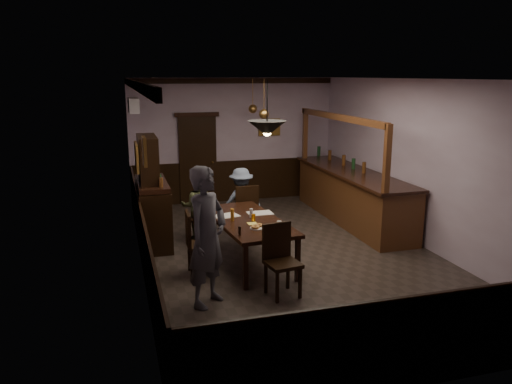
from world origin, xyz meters
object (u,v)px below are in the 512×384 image
object	(u,v)px
chair_near	(280,256)
pendant_brass_far	(253,109)
chair_side	(196,241)
dining_table	(248,223)
chair_far_left	(201,216)
coffee_cup	(279,223)
sideboard	(152,201)
bar_counter	(352,194)
person_seated_left	(197,206)
soda_can	(253,218)
chair_far_right	(246,209)
person_seated_right	(241,201)
pendant_brass_mid	(264,114)
pendant_iron	(267,128)
person_standing	(207,237)

from	to	relation	value
chair_near	pendant_brass_far	xyz separation A→B (m)	(0.95, 4.84, 1.74)
chair_side	dining_table	bearing A→B (deg)	-71.06
chair_far_left	coffee_cup	world-z (taller)	chair_far_left
sideboard	bar_counter	distance (m)	4.22
dining_table	person_seated_left	bearing A→B (deg)	111.84
soda_can	chair_far_left	bearing A→B (deg)	114.45
chair_far_left	pendant_brass_far	size ratio (longest dim) A/B	1.13
chair_far_right	pendant_brass_far	distance (m)	2.92
chair_far_left	chair_far_right	xyz separation A→B (m)	(0.87, 0.08, 0.06)
chair_far_left	person_seated_left	world-z (taller)	person_seated_left
dining_table	bar_counter	xyz separation A→B (m)	(2.77, 1.75, -0.11)
chair_side	person_seated_right	bearing A→B (deg)	-31.01
chair_far_right	pendant_brass_mid	size ratio (longest dim) A/B	1.28
dining_table	pendant_iron	distance (m)	1.82
dining_table	chair_side	xyz separation A→B (m)	(-0.91, -0.28, -0.13)
chair_side	person_seated_left	xyz separation A→B (m)	(0.31, 1.78, 0.08)
dining_table	pendant_iron	bearing A→B (deg)	-84.35
person_seated_right	chair_far_left	bearing A→B (deg)	17.11
dining_table	person_standing	bearing A→B (deg)	-124.38
sideboard	pendant_brass_far	world-z (taller)	pendant_brass_far
chair_near	person_standing	bearing A→B (deg)	173.27
dining_table	sideboard	xyz separation A→B (m)	(-1.44, 1.42, 0.12)
chair_side	sideboard	distance (m)	1.79
pendant_iron	chair_near	bearing A→B (deg)	-84.86
chair_near	person_seated_left	world-z (taller)	person_seated_left
coffee_cup	pendant_iron	xyz separation A→B (m)	(-0.29, -0.27, 1.52)
chair_near	pendant_brass_far	world-z (taller)	pendant_brass_far
pendant_brass_mid	person_standing	bearing A→B (deg)	-118.35
chair_near	sideboard	world-z (taller)	sideboard
chair_side	pendant_brass_mid	world-z (taller)	pendant_brass_mid
person_standing	bar_counter	xyz separation A→B (m)	(3.69, 3.10, -0.38)
coffee_cup	sideboard	xyz separation A→B (m)	(-1.81, 1.94, 0.00)
dining_table	soda_can	world-z (taller)	soda_can
pendant_brass_mid	person_seated_left	bearing A→B (deg)	-161.80
chair_far_left	bar_counter	distance (m)	3.37
pendant_brass_mid	chair_far_left	bearing A→B (deg)	-152.22
chair_near	chair_side	distance (m)	1.46
pendant_brass_mid	chair_side	bearing A→B (deg)	-128.26
chair_far_right	sideboard	bearing A→B (deg)	-2.07
person_standing	pendant_brass_far	world-z (taller)	pendant_brass_far
person_seated_right	pendant_brass_far	xyz separation A→B (m)	(0.78, 1.94, 1.65)
dining_table	coffee_cup	bearing A→B (deg)	-54.72
chair_far_right	soda_can	world-z (taller)	chair_far_right
bar_counter	chair_near	bearing A→B (deg)	-130.80
soda_can	bar_counter	xyz separation A→B (m)	(2.71, 1.89, -0.23)
person_seated_left	person_seated_right	world-z (taller)	person_seated_right
dining_table	pendant_brass_far	xyz separation A→B (m)	(1.08, 3.53, 1.61)
chair_side	coffee_cup	xyz separation A→B (m)	(1.28, -0.24, 0.25)
chair_side	pendant_iron	xyz separation A→B (m)	(0.99, -0.52, 1.76)
dining_table	chair_far_right	xyz separation A→B (m)	(0.31, 1.30, -0.12)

